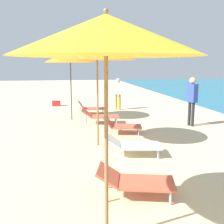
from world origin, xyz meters
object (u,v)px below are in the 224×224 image
umbrella_farthest (70,56)px  lounger_farthest_inland (100,115)px  lounger_third_shoreside (121,125)px  lounger_second_shoreside (135,181)px  lounger_farthest_shoreside (91,107)px  person_walking_far (118,91)px  cooler_box (56,103)px  umbrella_second (106,35)px  umbrella_third (97,53)px  person_walking_mid (192,96)px  lounger_third_inland (132,144)px

umbrella_farthest → lounger_farthest_inland: size_ratio=1.93×
lounger_farthest_inland → lounger_third_shoreside: bearing=-67.0°
lounger_second_shoreside → lounger_farthest_inland: 5.95m
lounger_second_shoreside → lounger_farthest_shoreside: lounger_farthest_shoreside is taller
lounger_farthest_inland → umbrella_farthest: bearing=144.4°
person_walking_far → cooler_box: 3.66m
umbrella_second → umbrella_third: bearing=85.3°
lounger_second_shoreside → lounger_farthest_shoreside: (-0.09, 8.03, 0.02)m
lounger_third_shoreside → lounger_farthest_inland: (-0.51, 1.64, 0.02)m
cooler_box → umbrella_third: bearing=-79.3°
lounger_second_shoreside → umbrella_third: umbrella_third is taller
lounger_farthest_shoreside → cooler_box: bearing=121.4°
umbrella_second → person_walking_mid: 7.46m
lounger_second_shoreside → person_walking_mid: 6.08m
lounger_second_shoreside → lounger_third_shoreside: size_ratio=1.06×
lounger_third_inland → person_walking_mid: size_ratio=0.83×
lounger_third_inland → umbrella_farthest: size_ratio=0.52×
umbrella_second → lounger_third_shoreside: bearing=77.2°
umbrella_third → lounger_farthest_shoreside: size_ratio=2.22×
cooler_box → umbrella_farthest: bearing=-78.8°
umbrella_third → lounger_farthest_inland: (0.37, 2.84, -2.25)m
umbrella_farthest → person_walking_far: (2.32, 2.13, -1.62)m
umbrella_farthest → lounger_third_inland: bearing=-73.4°
umbrella_third → person_walking_far: 6.33m
umbrella_second → cooler_box: umbrella_second is taller
lounger_third_shoreside → lounger_farthest_shoreside: size_ratio=1.08×
umbrella_second → lounger_third_inland: (1.09, 3.22, -2.30)m
lounger_farthest_shoreside → person_walking_mid: bearing=-40.6°
lounger_second_shoreside → umbrella_farthest: 7.31m
lounger_farthest_inland → umbrella_third: bearing=-91.8°
lounger_farthest_shoreside → cooler_box: size_ratio=2.74×
lounger_third_shoreside → cooler_box: bearing=121.4°
lounger_farthest_inland → person_walking_mid: bearing=-10.4°
lounger_third_shoreside → umbrella_second: bearing=-91.2°
lounger_third_inland → umbrella_second: bearing=-99.8°
umbrella_farthest → lounger_second_shoreside: bearing=-81.9°
lounger_third_shoreside → person_walking_mid: (2.77, 0.70, 0.81)m
lounger_farthest_shoreside → person_walking_far: bearing=34.7°
lounger_farthest_shoreside → lounger_third_inland: bearing=-84.2°
umbrella_third → lounger_second_shoreside: bearing=-84.5°
umbrella_second → lounger_farthest_inland: size_ratio=1.94×
lounger_second_shoreside → person_walking_far: 9.13m
person_walking_far → umbrella_third: bearing=177.5°
lounger_farthest_shoreside → lounger_farthest_inland: 2.08m
umbrella_third → lounger_third_shoreside: size_ratio=2.06×
lounger_third_shoreside → lounger_second_shoreside: bearing=-86.1°
lounger_third_shoreside → lounger_farthest_shoreside: (-0.68, 3.72, 0.02)m
lounger_third_inland → cooler_box: size_ratio=3.20×
lounger_third_shoreside → person_walking_mid: 2.97m
lounger_third_shoreside → person_walking_far: bearing=92.5°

